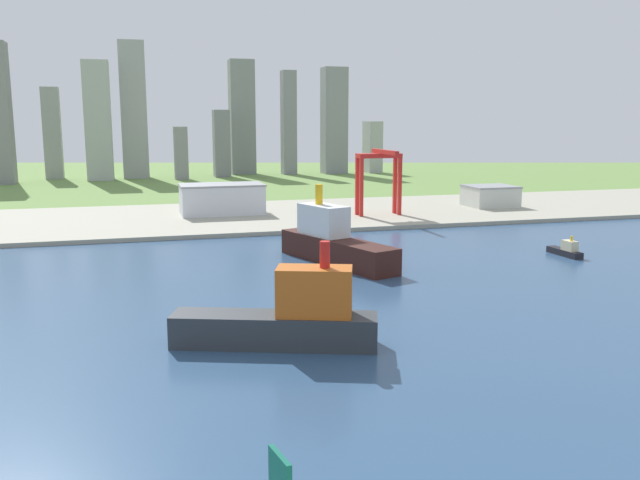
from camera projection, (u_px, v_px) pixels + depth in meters
name	position (u px, v px, depth m)	size (l,w,h in m)	color
ground_plane	(240.00, 294.00, 249.88)	(2400.00, 2400.00, 0.00)	olive
water_bay	(274.00, 345.00, 193.05)	(840.00, 360.00, 0.15)	#2D4C70
industrial_pier	(192.00, 219.00, 429.59)	(840.00, 140.00, 2.50)	#A19F8C
cargo_ship	(333.00, 242.00, 302.04)	(36.40, 70.78, 34.18)	#381914
container_barge	(287.00, 318.00, 190.30)	(58.50, 30.73, 30.28)	#2D3338
tugboat_small	(566.00, 250.00, 317.51)	(5.89, 20.96, 9.95)	black
port_crane_red	(380.00, 167.00, 430.83)	(28.36, 40.59, 42.07)	red
warehouse_main	(222.00, 199.00, 440.65)	(53.68, 29.57, 19.49)	silver
warehouse_annex	(490.00, 196.00, 480.15)	(33.36, 29.33, 14.57)	silver
distant_skyline	(179.00, 121.00, 738.27)	(424.08, 82.69, 144.90)	gray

